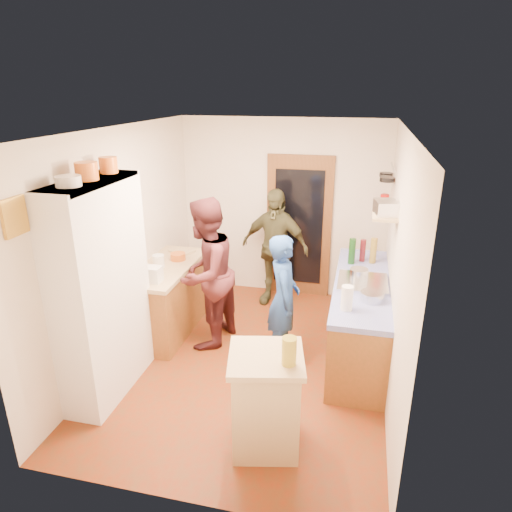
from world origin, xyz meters
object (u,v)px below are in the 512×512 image
(hutch_body, at_px, (102,291))
(right_counter_base, at_px, (359,319))
(person_hob, at_px, (286,299))
(island_base, at_px, (266,403))
(person_back, at_px, (275,248))
(person_left, at_px, (210,273))

(hutch_body, xyz_separation_m, right_counter_base, (2.50, 1.30, -0.68))
(right_counter_base, distance_m, person_hob, 0.95)
(island_base, relative_size, person_back, 0.51)
(hutch_body, distance_m, person_left, 1.35)
(person_hob, height_order, person_left, person_left)
(island_base, height_order, person_hob, person_hob)
(person_hob, bearing_deg, hutch_body, 106.22)
(right_counter_base, height_order, person_back, person_back)
(person_hob, distance_m, person_back, 1.48)
(hutch_body, height_order, person_left, hutch_body)
(person_back, bearing_deg, island_base, -69.89)
(person_left, bearing_deg, right_counter_base, 107.46)
(right_counter_base, relative_size, person_hob, 1.47)
(hutch_body, relative_size, island_base, 2.56)
(hutch_body, relative_size, person_back, 1.30)
(person_hob, xyz_separation_m, person_left, (-0.95, 0.17, 0.16))
(person_hob, height_order, person_back, person_back)
(island_base, xyz_separation_m, person_back, (-0.47, 2.83, 0.42))
(person_hob, bearing_deg, island_base, 169.54)
(island_base, height_order, person_back, person_back)
(right_counter_base, bearing_deg, person_left, -174.15)
(island_base, xyz_separation_m, person_hob, (-0.07, 1.40, 0.32))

